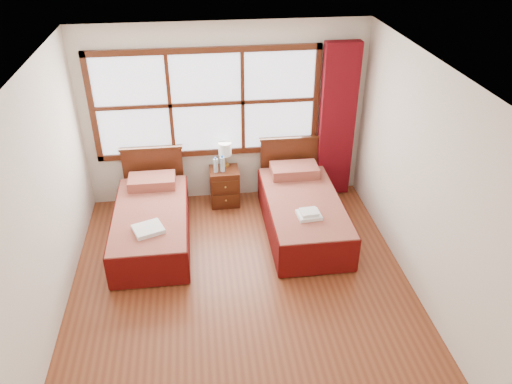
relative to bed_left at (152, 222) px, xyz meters
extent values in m
plane|color=brown|center=(1.07, -1.20, -0.28)|extent=(4.50, 4.50, 0.00)
plane|color=white|center=(1.07, -1.20, 2.32)|extent=(4.50, 4.50, 0.00)
plane|color=silver|center=(1.07, 1.05, 1.02)|extent=(4.00, 0.00, 4.00)
plane|color=silver|center=(-0.93, -1.20, 1.02)|extent=(0.00, 4.50, 4.50)
plane|color=silver|center=(3.07, -1.20, 1.02)|extent=(0.00, 4.50, 4.50)
cube|color=white|center=(0.82, 1.02, 1.22)|extent=(3.00, 0.02, 1.40)
cube|color=#491F0F|center=(0.82, 1.00, 0.48)|extent=(3.16, 0.06, 0.08)
cube|color=#491F0F|center=(0.82, 1.00, 1.96)|extent=(3.16, 0.06, 0.08)
cube|color=#491F0F|center=(-0.72, 1.00, 1.22)|extent=(0.08, 0.06, 1.56)
cube|color=#491F0F|center=(2.36, 1.00, 1.22)|extent=(0.08, 0.06, 1.56)
cube|color=#491F0F|center=(0.32, 1.00, 1.22)|extent=(0.05, 0.05, 1.40)
cube|color=#491F0F|center=(1.32, 1.00, 1.22)|extent=(0.05, 0.05, 1.40)
cube|color=#491F0F|center=(0.82, 1.00, 1.22)|extent=(3.00, 0.05, 0.05)
cube|color=maroon|center=(2.67, 0.91, 0.89)|extent=(0.50, 0.16, 2.30)
cube|color=#43200E|center=(0.00, -0.07, -0.15)|extent=(0.82, 1.64, 0.27)
cube|color=maroon|center=(0.00, -0.07, 0.10)|extent=(0.92, 1.82, 0.22)
cube|color=#560B09|center=(-0.46, -0.07, -0.03)|extent=(0.03, 1.82, 0.45)
cube|color=#560B09|center=(0.46, -0.07, -0.03)|extent=(0.03, 1.82, 0.45)
cube|color=#560B09|center=(0.00, -0.97, -0.03)|extent=(0.92, 0.03, 0.45)
cube|color=maroon|center=(0.00, 0.59, 0.28)|extent=(0.64, 0.37, 0.14)
cube|color=#491F0F|center=(0.00, 0.94, 0.16)|extent=(0.86, 0.06, 0.89)
cube|color=#43200E|center=(0.00, 0.94, 0.62)|extent=(0.89, 0.08, 0.04)
cube|color=#43200E|center=(2.01, -0.07, -0.14)|extent=(0.85, 1.70, 0.28)
cube|color=maroon|center=(2.01, -0.07, 0.11)|extent=(0.95, 1.89, 0.23)
cube|color=#560B09|center=(1.54, -0.07, -0.02)|extent=(0.03, 1.89, 0.47)
cube|color=#560B09|center=(2.49, -0.07, -0.02)|extent=(0.03, 1.89, 0.47)
cube|color=#560B09|center=(2.01, -1.01, -0.02)|extent=(0.95, 0.03, 0.47)
cube|color=maroon|center=(2.01, 0.62, 0.30)|extent=(0.67, 0.39, 0.15)
cube|color=#491F0F|center=(2.01, 0.94, 0.18)|extent=(0.89, 0.06, 0.93)
cube|color=#43200E|center=(2.01, 0.94, 0.65)|extent=(0.93, 0.08, 0.04)
cube|color=#491F0F|center=(1.02, 0.80, 0.00)|extent=(0.42, 0.37, 0.56)
cube|color=#43200E|center=(1.02, 0.60, -0.11)|extent=(0.37, 0.02, 0.17)
cube|color=#43200E|center=(1.02, 0.60, 0.11)|extent=(0.37, 0.02, 0.17)
sphere|color=#B2943C|center=(1.02, 0.58, -0.11)|extent=(0.03, 0.03, 0.03)
sphere|color=#B2943C|center=(1.02, 0.58, 0.11)|extent=(0.03, 0.03, 0.03)
cube|color=white|center=(0.01, -0.50, 0.24)|extent=(0.42, 0.40, 0.05)
cube|color=white|center=(1.99, -0.47, 0.25)|extent=(0.31, 0.27, 0.04)
cube|color=white|center=(1.99, -0.47, 0.29)|extent=(0.23, 0.21, 0.04)
cylinder|color=gold|center=(1.05, 0.93, 0.29)|extent=(0.12, 0.12, 0.02)
cylinder|color=gold|center=(1.05, 0.93, 0.38)|extent=(0.03, 0.03, 0.16)
cylinder|color=silver|center=(1.05, 0.93, 0.55)|extent=(0.19, 0.19, 0.19)
cylinder|color=silver|center=(0.90, 0.75, 0.38)|extent=(0.06, 0.06, 0.20)
cylinder|color=blue|center=(0.90, 0.75, 0.50)|extent=(0.03, 0.03, 0.03)
cylinder|color=silver|center=(1.00, 0.76, 0.39)|extent=(0.07, 0.07, 0.22)
cylinder|color=blue|center=(1.00, 0.76, 0.52)|extent=(0.03, 0.03, 0.03)
camera|label=1|loc=(0.68, -5.55, 3.72)|focal=35.00mm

